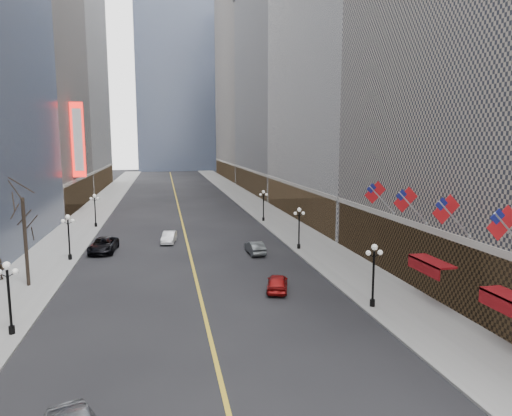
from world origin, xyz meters
name	(u,v)px	position (x,y,z in m)	size (l,w,h in m)	color
sidewalk_east	(272,216)	(14.00, 70.00, 0.07)	(6.00, 230.00, 0.15)	gray
sidewalk_west	(84,223)	(-14.00, 70.00, 0.07)	(6.00, 230.00, 0.15)	gray
lane_line	(179,210)	(0.00, 80.00, 0.01)	(0.25, 200.00, 0.02)	gold
bldg_east_c	(302,88)	(29.88, 106.00, 24.18)	(26.60, 40.60, 48.80)	gray
bldg_east_d	(263,81)	(29.90, 149.00, 31.17)	(26.60, 46.60, 62.80)	gray
bldg_west_d	(41,37)	(-29.92, 121.00, 36.17)	(26.60, 38.60, 72.80)	silver
streetlamp_east_1	(374,269)	(11.80, 30.00, 2.90)	(1.26, 0.44, 4.52)	black
streetlamp_east_2	(299,224)	(11.80, 48.00, 2.90)	(1.26, 0.44, 4.52)	black
streetlamp_east_3	(263,202)	(11.80, 66.00, 2.90)	(1.26, 0.44, 4.52)	black
streetlamp_west_1	(9,290)	(-11.80, 30.00, 2.90)	(1.26, 0.44, 4.52)	black
streetlamp_west_2	(69,232)	(-11.80, 48.00, 2.90)	(1.26, 0.44, 4.52)	black
streetlamp_west_3	(95,207)	(-11.80, 66.00, 2.90)	(1.26, 0.44, 4.52)	black
flag_2	(505,226)	(15.31, 22.00, 7.29)	(2.87, 0.12, 2.87)	#B2B2B7
flag_3	(448,212)	(15.31, 27.00, 7.29)	(2.87, 0.12, 2.87)	#B2B2B7
flag_4	(407,202)	(15.31, 32.00, 7.29)	(2.87, 0.12, 2.87)	#B2B2B7
flag_5	(377,194)	(15.31, 37.00, 7.29)	(2.87, 0.12, 2.87)	#B2B2B7
awning_b	(512,301)	(16.11, 22.00, 3.08)	(1.40, 4.00, 0.93)	maroon
awning_c	(429,263)	(16.11, 30.00, 3.08)	(1.40, 4.00, 0.93)	maroon
theatre_marquee	(78,140)	(-15.88, 80.00, 12.00)	(2.00, 0.55, 12.00)	red
tree_west_far	(23,211)	(-13.50, 40.00, 6.24)	(3.60, 3.60, 7.92)	#2D231C
car_nb_mid	(169,237)	(-2.06, 54.40, 0.66)	(1.40, 4.00, 1.32)	silver
car_nb_far	(103,245)	(-9.00, 51.17, 0.77)	(2.55, 5.53, 1.54)	black
car_sb_mid	(277,282)	(6.12, 35.06, 0.68)	(1.60, 3.99, 1.36)	maroon
car_sb_far	(255,248)	(6.75, 47.19, 0.67)	(1.43, 4.10, 1.35)	#43484A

